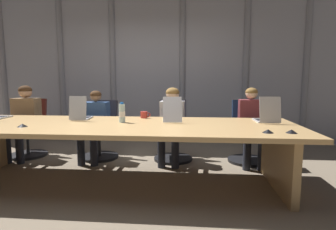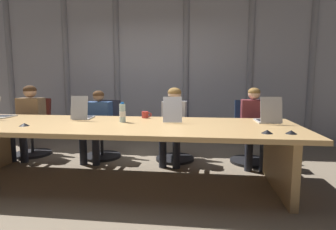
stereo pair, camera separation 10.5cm
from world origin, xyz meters
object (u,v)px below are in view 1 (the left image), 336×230
laptop_right_mid (266,117)px  office_chair_left_end (29,135)px  conference_mic_middle (22,125)px  conference_mic_right_side (268,131)px  office_chair_left_mid (101,137)px  person_right_mid (252,122)px  person_left_mid (94,122)px  laptop_left_mid (81,115)px  laptop_center (172,116)px  conference_mic_left_side (292,131)px  person_center (172,120)px  person_left_end (24,117)px  office_chair_right_mid (248,139)px  water_bottle_primary (122,113)px  coffee_mug_near (144,115)px  office_chair_center (173,138)px

laptop_right_mid → office_chair_left_end: size_ratio=0.43×
laptop_right_mid → conference_mic_middle: 2.87m
conference_mic_right_side → office_chair_left_mid: bearing=146.1°
person_right_mid → conference_mic_middle: (-2.76, -1.21, 0.12)m
person_right_mid → person_left_mid: bearing=-88.4°
laptop_left_mid → person_left_mid: bearing=-2.1°
office_chair_left_mid → person_left_mid: size_ratio=0.85×
laptop_center → person_right_mid: bearing=-66.9°
office_chair_left_mid → person_right_mid: size_ratio=0.81×
person_left_mid → conference_mic_left_side: person_left_mid is taller
office_chair_left_end → conference_mic_middle: bearing=33.7°
conference_mic_left_side → conference_mic_middle: bearing=177.8°
laptop_right_mid → person_center: bearing=61.4°
person_left_end → laptop_right_mid: bearing=80.4°
person_left_end → office_chair_right_mid: bearing=92.9°
conference_mic_middle → conference_mic_right_side: (2.63, -0.12, 0.00)m
office_chair_right_mid → conference_mic_left_side: 1.55m
office_chair_right_mid → water_bottle_primary: water_bottle_primary is taller
laptop_center → person_left_mid: size_ratio=0.47×
water_bottle_primary → coffee_mug_near: size_ratio=1.80×
laptop_center → office_chair_right_mid: 1.45m
conference_mic_left_side → conference_mic_right_side: size_ratio=1.00×
laptop_left_mid → conference_mic_left_side: bearing=-113.1°
office_chair_center → conference_mic_middle: bearing=-54.6°
water_bottle_primary → coffee_mug_near: (0.20, 0.41, -0.07)m
laptop_right_mid → conference_mic_left_side: laptop_right_mid is taller
laptop_left_mid → person_left_mid: size_ratio=0.37×
laptop_left_mid → conference_mic_right_side: size_ratio=3.71×
office_chair_left_mid → coffee_mug_near: size_ratio=6.66×
office_chair_left_mid → office_chair_center: office_chair_center is taller
office_chair_left_end → conference_mic_middle: (0.81, -1.38, 0.40)m
office_chair_center → person_left_mid: bearing=-87.9°
person_center → coffee_mug_near: bearing=-36.4°
office_chair_left_end → person_left_end: size_ratio=0.81×
office_chair_right_mid → office_chair_left_mid: bearing=-91.5°
office_chair_center → conference_mic_right_side: office_chair_center is taller
conference_mic_right_side → laptop_right_mid: bearing=76.5°
office_chair_center → conference_mic_middle: (-1.59, -1.38, 0.40)m
person_center → water_bottle_primary: 0.99m
laptop_left_mid → person_right_mid: (2.34, 0.60, -0.16)m
laptop_left_mid → laptop_center: laptop_left_mid is taller
office_chair_left_end → conference_mic_middle: 1.65m
laptop_left_mid → office_chair_left_mid: 0.89m
laptop_left_mid → office_chair_left_end: (-1.23, 0.77, -0.45)m
laptop_center → water_bottle_primary: (-0.60, -0.16, 0.05)m
laptop_center → water_bottle_primary: size_ratio=2.06×
office_chair_left_end → conference_mic_left_side: office_chair_left_end is taller
coffee_mug_near → conference_mic_left_side: coffee_mug_near is taller
office_chair_left_end → water_bottle_primary: water_bottle_primary is taller
conference_mic_middle → person_right_mid: bearing=23.7°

